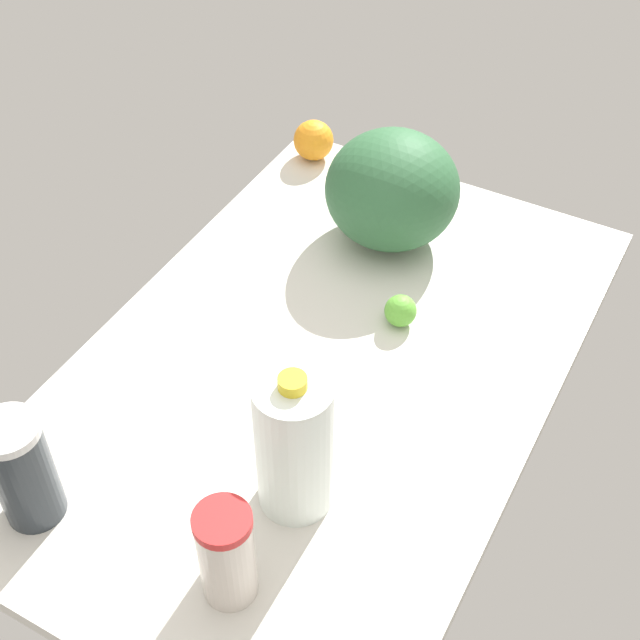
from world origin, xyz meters
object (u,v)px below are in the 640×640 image
at_px(watermelon, 392,190).
at_px(orange_near_front, 314,140).
at_px(tumbler_cup, 227,554).
at_px(lime_beside_bowl, 401,311).
at_px(shaker_bottle, 22,470).
at_px(milk_jug, 295,445).

height_order(watermelon, orange_near_front, watermelon).
xyz_separation_m(tumbler_cup, lime_beside_bowl, (0.58, 0.02, -0.06)).
xyz_separation_m(shaker_bottle, orange_near_front, (0.99, 0.09, -0.05)).
height_order(shaker_bottle, lime_beside_bowl, shaker_bottle).
distance_m(watermelon, shaker_bottle, 0.84).
distance_m(milk_jug, lime_beside_bowl, 0.42).
height_order(tumbler_cup, milk_jug, milk_jug).
height_order(milk_jug, orange_near_front, milk_jug).
bearing_deg(milk_jug, lime_beside_bowl, 3.01).
xyz_separation_m(watermelon, lime_beside_bowl, (-0.21, -0.12, -0.08)).
height_order(shaker_bottle, milk_jug, milk_jug).
bearing_deg(watermelon, shaker_bottle, 167.79).
height_order(tumbler_cup, orange_near_front, tumbler_cup).
xyz_separation_m(watermelon, milk_jug, (-0.62, -0.14, 0.01)).
xyz_separation_m(milk_jug, orange_near_front, (0.79, 0.41, -0.08)).
bearing_deg(lime_beside_bowl, watermelon, 30.04).
bearing_deg(orange_near_front, shaker_bottle, -175.06).
distance_m(orange_near_front, lime_beside_bowl, 0.54).
height_order(tumbler_cup, shaker_bottle, shaker_bottle).
bearing_deg(milk_jug, tumbler_cup, 178.97).
bearing_deg(shaker_bottle, orange_near_front, 4.94).
bearing_deg(orange_near_front, lime_beside_bowl, -134.35).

